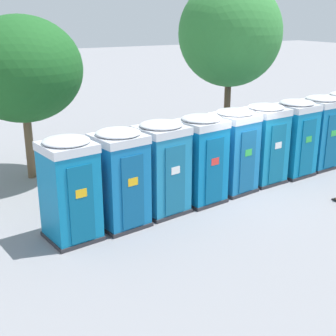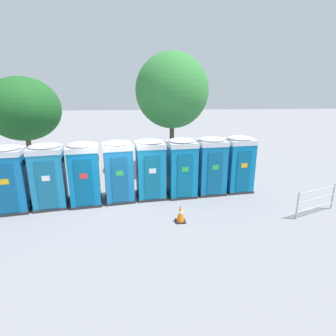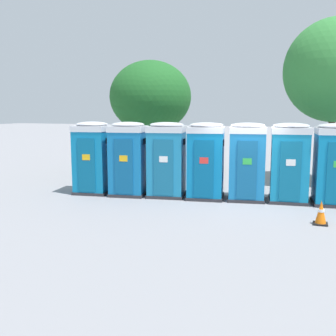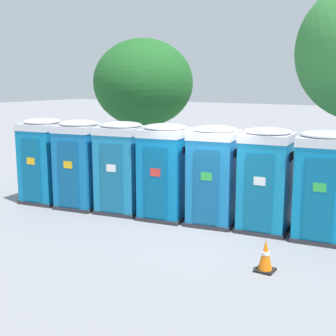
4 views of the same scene
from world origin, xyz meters
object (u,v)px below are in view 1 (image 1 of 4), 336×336
portapotty_5 (264,143)px  portapotty_6 (294,138)px  portapotty_4 (234,150)px  portapotty_3 (201,159)px  portapotty_7 (319,132)px  portapotty_0 (70,189)px  portapotty_1 (120,178)px  street_tree_1 (22,70)px  portapotty_2 (162,167)px  street_tree_0 (230,34)px

portapotty_5 → portapotty_6: (1.34, 0.08, -0.00)m
portapotty_4 → portapotty_5: bearing=8.0°
portapotty_3 → portapotty_7: same height
portapotty_0 → portapotty_1: (1.34, 0.13, -0.00)m
portapotty_5 → street_tree_1: size_ratio=0.49×
portapotty_2 → portapotty_7: same height
portapotty_4 → portapotty_5: 1.34m
portapotty_1 → portapotty_6: size_ratio=1.00×
portapotty_5 → street_tree_0: bearing=70.8°
portapotty_6 → portapotty_7: (1.33, 0.18, -0.00)m
portapotty_3 → portapotty_6: 4.02m
portapotty_1 → street_tree_1: (-1.15, 4.82, 2.26)m
portapotty_3 → portapotty_7: bearing=7.3°
portapotty_1 → street_tree_1: 5.44m
portapotty_7 → street_tree_0: size_ratio=0.39×
portapotty_1 → portapotty_3: (2.65, 0.39, 0.00)m
portapotty_3 → street_tree_1: 6.26m
street_tree_0 → street_tree_1: (-7.81, 0.08, -0.92)m
portapotty_7 → portapotty_4: bearing=-173.6°
portapotty_3 → portapotty_2: bearing=-174.1°
portapotty_5 → street_tree_0: (1.37, 3.93, 3.18)m
portapotty_1 → street_tree_0: bearing=35.4°
portapotty_0 → portapotty_2: (2.66, 0.38, -0.00)m
portapotty_7 → portapotty_1: bearing=-172.4°
portapotty_2 → street_tree_0: 7.67m
portapotty_3 → street_tree_0: street_tree_0 is taller
portapotty_1 → street_tree_0: street_tree_0 is taller
portapotty_5 → street_tree_0: size_ratio=0.39×
portapotty_4 → street_tree_1: size_ratio=0.49×
street_tree_0 → portapotty_2: bearing=-140.0°
portapotty_2 → portapotty_4: (2.66, 0.37, 0.00)m
portapotty_7 → portapotty_5: bearing=-174.4°
portapotty_0 → portapotty_7: (9.31, 1.20, -0.00)m
portapotty_1 → portapotty_4: size_ratio=1.00×
portapotty_7 → street_tree_0: street_tree_0 is taller
street_tree_1 → portapotty_7: bearing=-22.3°
portapotty_3 → portapotty_5: same height
portapotty_5 → portapotty_7: (2.67, 0.26, -0.00)m
portapotty_4 → portapotty_7: size_ratio=1.00×
portapotty_3 → portapotty_4: (1.32, 0.24, 0.00)m
portapotty_1 → portapotty_2: size_ratio=1.00×
portapotty_0 → portapotty_7: same height
portapotty_7 → portapotty_6: bearing=-172.3°
portapotty_6 → street_tree_1: size_ratio=0.49×
portapotty_2 → street_tree_1: 5.66m
portapotty_3 → portapotty_6: size_ratio=1.00×
portapotty_0 → portapotty_6: (7.98, 1.02, -0.00)m
portapotty_3 → portapotty_6: bearing=7.2°
portapotty_5 → portapotty_7: same height
portapotty_6 → portapotty_7: size_ratio=1.00×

